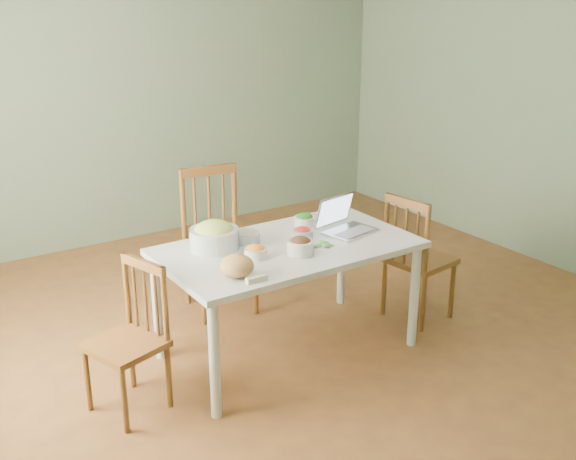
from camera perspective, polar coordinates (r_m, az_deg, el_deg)
floor at (r=4.75m, az=1.17°, el=-8.76°), size 5.00×5.00×0.00m
wall_back at (r=6.45m, az=-11.70°, el=11.18°), size 5.00×0.00×2.70m
wall_right at (r=6.03m, az=21.50°, el=9.67°), size 0.00×5.00×2.70m
dining_table at (r=4.39m, az=0.00°, el=-5.80°), size 1.59×0.89×0.74m
chair_far at (r=4.94m, az=-5.74°, el=-1.06°), size 0.52×0.50×1.04m
chair_left at (r=3.89m, az=-13.45°, el=-9.00°), size 0.46×0.47×0.86m
chair_right at (r=4.91m, az=10.96°, el=-2.19°), size 0.44×0.46×0.92m
bread_boule at (r=3.79m, az=-4.29°, el=-3.00°), size 0.22×0.22×0.12m
butter_stick at (r=3.73m, az=-2.65°, el=-4.12°), size 0.12×0.04×0.03m
bowl_squash at (r=4.18m, az=-6.18°, el=-0.45°), size 0.33×0.33×0.17m
bowl_carrot at (r=4.04m, az=-2.70°, el=-1.81°), size 0.15×0.15×0.08m
bowl_onion at (r=4.28m, az=-3.45°, el=-0.50°), size 0.21×0.21×0.09m
bowl_mushroom at (r=4.09m, az=1.03°, el=-1.32°), size 0.17×0.17×0.11m
bowl_redpep at (r=4.33m, az=1.22°, el=-0.27°), size 0.14×0.14×0.08m
bowl_broccoli at (r=4.57m, az=1.41°, el=0.87°), size 0.17×0.17×0.09m
flatbread at (r=4.70m, az=1.68°, el=0.94°), size 0.20×0.20×0.02m
basil_bunch at (r=4.24m, az=2.75°, el=-1.19°), size 0.18×0.18×0.02m
laptop at (r=4.44m, az=5.28°, el=1.16°), size 0.38×0.35×0.23m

